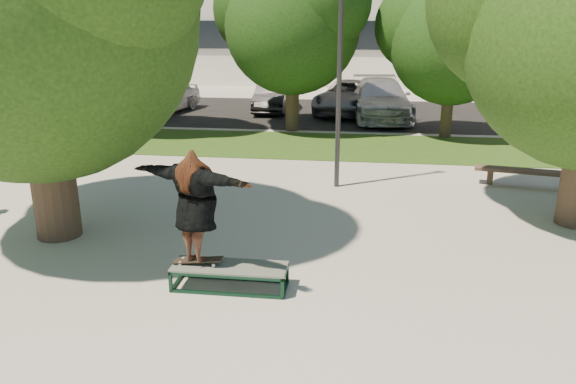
# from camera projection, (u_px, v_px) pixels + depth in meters

# --- Properties ---
(ground) EXTENTS (120.00, 120.00, 0.00)m
(ground) POSITION_uv_depth(u_px,v_px,m) (263.00, 269.00, 9.51)
(ground) COLOR gray
(ground) RESTS_ON ground
(grass_strip) EXTENTS (30.00, 4.00, 0.02)m
(grass_strip) POSITION_uv_depth(u_px,v_px,m) (343.00, 146.00, 18.36)
(grass_strip) COLOR #204112
(grass_strip) RESTS_ON ground
(asphalt_strip) EXTENTS (40.00, 8.00, 0.01)m
(asphalt_strip) POSITION_uv_depth(u_px,v_px,m) (326.00, 113.00, 24.63)
(asphalt_strip) COLOR black
(asphalt_strip) RESTS_ON ground
(bg_tree_left) EXTENTS (5.28, 4.51, 5.77)m
(bg_tree_left) POSITION_uv_depth(u_px,v_px,m) (132.00, 26.00, 19.67)
(bg_tree_left) COLOR #38281E
(bg_tree_left) RESTS_ON ground
(bg_tree_mid) EXTENTS (5.76, 4.92, 6.24)m
(bg_tree_mid) POSITION_uv_depth(u_px,v_px,m) (291.00, 18.00, 19.85)
(bg_tree_mid) COLOR #38281E
(bg_tree_mid) RESTS_ON ground
(bg_tree_right) EXTENTS (5.04, 4.31, 5.43)m
(bg_tree_right) POSITION_uv_depth(u_px,v_px,m) (451.00, 34.00, 18.83)
(bg_tree_right) COLOR #38281E
(bg_tree_right) RESTS_ON ground
(lamppost) EXTENTS (0.25, 0.15, 6.11)m
(lamppost) POSITION_uv_depth(u_px,v_px,m) (340.00, 58.00, 13.16)
(lamppost) COLOR #2D2D30
(lamppost) RESTS_ON ground
(grind_box) EXTENTS (1.80, 0.60, 0.38)m
(grind_box) POSITION_uv_depth(u_px,v_px,m) (230.00, 276.00, 8.82)
(grind_box) COLOR black
(grind_box) RESTS_ON ground
(skater_rig) EXTENTS (2.24, 1.37, 1.85)m
(skater_rig) POSITION_uv_depth(u_px,v_px,m) (195.00, 206.00, 8.54)
(skater_rig) COLOR white
(skater_rig) RESTS_ON grind_box
(bench) EXTENTS (2.96, 0.93, 0.45)m
(bench) POSITION_uv_depth(u_px,v_px,m) (537.00, 173.00, 13.87)
(bench) COLOR #503D30
(bench) RESTS_ON ground
(car_silver_a) EXTENTS (2.58, 4.56, 1.46)m
(car_silver_a) POSITION_uv_depth(u_px,v_px,m) (163.00, 96.00, 24.45)
(car_silver_a) COLOR silver
(car_silver_a) RESTS_ON asphalt_strip
(car_dark) EXTENTS (1.49, 3.94, 1.28)m
(car_dark) POSITION_uv_depth(u_px,v_px,m) (272.00, 97.00, 24.90)
(car_dark) COLOR black
(car_dark) RESTS_ON asphalt_strip
(car_grey) EXTENTS (3.28, 5.40, 1.40)m
(car_grey) POSITION_uv_depth(u_px,v_px,m) (349.00, 97.00, 24.44)
(car_grey) COLOR slate
(car_grey) RESTS_ON asphalt_strip
(car_silver_b) EXTENTS (2.74, 5.70, 1.60)m
(car_silver_b) POSITION_uv_depth(u_px,v_px,m) (380.00, 99.00, 23.10)
(car_silver_b) COLOR #BBBCC1
(car_silver_b) RESTS_ON asphalt_strip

